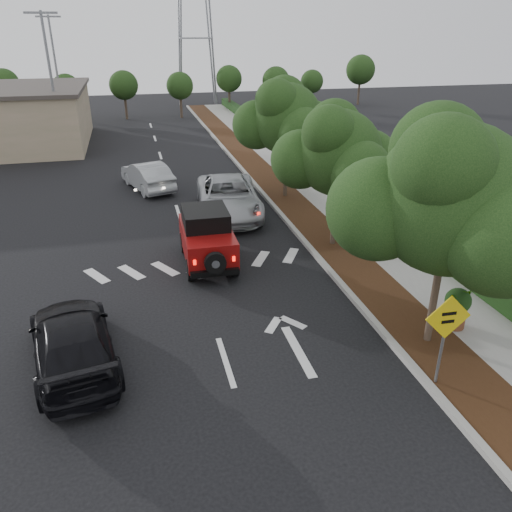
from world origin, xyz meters
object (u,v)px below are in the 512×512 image
object	(u,v)px
silver_suv_ahead	(228,197)
red_jeep	(206,236)
black_suv_oncoming	(73,341)
speed_hump_sign	(446,328)

from	to	relation	value
silver_suv_ahead	red_jeep	bearing A→B (deg)	-104.03
red_jeep	silver_suv_ahead	xyz separation A→B (m)	(1.79, 4.94, -0.19)
red_jeep	black_suv_oncoming	world-z (taller)	red_jeep
red_jeep	silver_suv_ahead	distance (m)	5.26
silver_suv_ahead	black_suv_oncoming	xyz separation A→B (m)	(-6.09, -10.40, -0.13)
red_jeep	speed_hump_sign	world-z (taller)	speed_hump_sign
silver_suv_ahead	black_suv_oncoming	size ratio (longest dim) A/B	1.24
red_jeep	black_suv_oncoming	xyz separation A→B (m)	(-4.30, -5.47, -0.32)
silver_suv_ahead	speed_hump_sign	world-z (taller)	speed_hump_sign
silver_suv_ahead	speed_hump_sign	size ratio (longest dim) A/B	2.50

